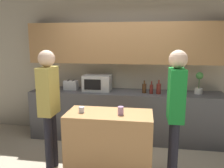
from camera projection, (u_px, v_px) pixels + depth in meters
The scene contains 13 objects.
back_wall at pixel (127, 58), 4.25m from camera, with size 6.40×0.40×2.70m.
back_counter at pixel (125, 115), 4.19m from camera, with size 3.60×0.62×0.93m.
kitchen_island at pixel (109, 144), 3.03m from camera, with size 1.16×0.55×0.91m.
microwave at pixel (97, 83), 4.19m from camera, with size 0.52×0.39×0.30m.
toaster at pixel (71, 85), 4.28m from camera, with size 0.26×0.16×0.18m.
potted_plant at pixel (199, 83), 3.91m from camera, with size 0.14×0.14×0.39m.
bottle_0 at pixel (144, 88), 3.99m from camera, with size 0.08×0.08×0.23m.
bottle_1 at pixel (151, 89), 3.93m from camera, with size 0.06×0.06×0.23m.
bottle_2 at pixel (159, 89), 3.91m from camera, with size 0.08×0.08×0.26m.
cup_0 at pixel (121, 111), 2.86m from camera, with size 0.08×0.08×0.11m.
cup_1 at pixel (81, 110), 2.95m from camera, with size 0.08×0.08×0.08m.
person_left at pixel (49, 100), 3.06m from camera, with size 0.23×0.34×1.74m.
person_center at pixel (176, 105), 2.79m from camera, with size 0.23×0.34×1.75m.
Camera 1 is at (0.35, -2.61, 1.84)m, focal length 35.00 mm.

